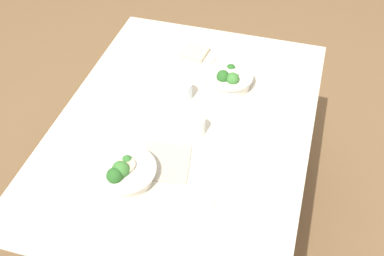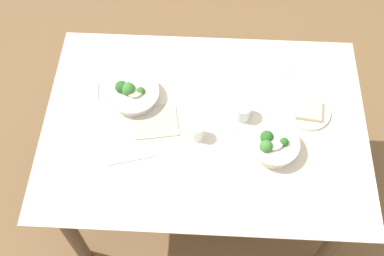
{
  "view_description": "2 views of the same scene",
  "coord_description": "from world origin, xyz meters",
  "px_view_note": "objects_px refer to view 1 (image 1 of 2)",
  "views": [
    {
      "loc": [
        -1.41,
        -0.45,
        2.18
      ],
      "look_at": [
        -0.03,
        -0.05,
        0.8
      ],
      "focal_mm": 45.45,
      "sensor_mm": 36.0,
      "label": 1
    },
    {
      "loc": [
        0.0,
        -1.17,
        2.61
      ],
      "look_at": [
        -0.06,
        -0.04,
        0.8
      ],
      "focal_mm": 44.33,
      "sensor_mm": 36.0,
      "label": 2
    }
  ],
  "objects_px": {
    "fork_by_near_bowl": "(199,108)",
    "table_knife_right": "(212,190)",
    "water_glass_center": "(197,126)",
    "water_glass_side": "(183,90)",
    "bread_side_plate": "(195,55)",
    "broccoli_bowl_far": "(123,172)",
    "napkin_folded_upper": "(167,162)",
    "broccoli_bowl_near": "(228,79)",
    "table_knife_left": "(128,55)",
    "fork_by_far_bowl": "(95,213)"
  },
  "relations": [
    {
      "from": "fork_by_near_bowl",
      "to": "table_knife_right",
      "type": "xyz_separation_m",
      "value": [
        -0.43,
        -0.17,
        -0.0
      ]
    },
    {
      "from": "water_glass_center",
      "to": "water_glass_side",
      "type": "height_order",
      "value": "same"
    },
    {
      "from": "bread_side_plate",
      "to": "water_glass_center",
      "type": "bearing_deg",
      "value": -163.24
    },
    {
      "from": "broccoli_bowl_far",
      "to": "water_glass_side",
      "type": "xyz_separation_m",
      "value": [
        0.52,
        -0.08,
        0.0
      ]
    },
    {
      "from": "broccoli_bowl_far",
      "to": "fork_by_near_bowl",
      "type": "height_order",
      "value": "broccoli_bowl_far"
    },
    {
      "from": "water_glass_center",
      "to": "napkin_folded_upper",
      "type": "relative_size",
      "value": 0.4
    },
    {
      "from": "bread_side_plate",
      "to": "table_knife_right",
      "type": "relative_size",
      "value": 0.97
    },
    {
      "from": "broccoli_bowl_near",
      "to": "table_knife_left",
      "type": "relative_size",
      "value": 1.07
    },
    {
      "from": "broccoli_bowl_near",
      "to": "fork_by_near_bowl",
      "type": "distance_m",
      "value": 0.21
    },
    {
      "from": "broccoli_bowl_near",
      "to": "bread_side_plate",
      "type": "distance_m",
      "value": 0.27
    },
    {
      "from": "fork_by_far_bowl",
      "to": "napkin_folded_upper",
      "type": "bearing_deg",
      "value": -127.01
    },
    {
      "from": "water_glass_center",
      "to": "table_knife_right",
      "type": "xyz_separation_m",
      "value": [
        -0.28,
        -0.14,
        -0.04
      ]
    },
    {
      "from": "broccoli_bowl_far",
      "to": "broccoli_bowl_near",
      "type": "distance_m",
      "value": 0.69
    },
    {
      "from": "broccoli_bowl_far",
      "to": "fork_by_far_bowl",
      "type": "xyz_separation_m",
      "value": [
        -0.18,
        0.04,
        -0.03
      ]
    },
    {
      "from": "table_knife_right",
      "to": "broccoli_bowl_near",
      "type": "bearing_deg",
      "value": 172.09
    },
    {
      "from": "broccoli_bowl_far",
      "to": "water_glass_center",
      "type": "xyz_separation_m",
      "value": [
        0.31,
        -0.2,
        0.0
      ]
    },
    {
      "from": "broccoli_bowl_far",
      "to": "napkin_folded_upper",
      "type": "xyz_separation_m",
      "value": [
        0.12,
        -0.13,
        -0.03
      ]
    },
    {
      "from": "table_knife_right",
      "to": "napkin_folded_upper",
      "type": "xyz_separation_m",
      "value": [
        0.09,
        0.21,
        0.0
      ]
    },
    {
      "from": "broccoli_bowl_far",
      "to": "napkin_folded_upper",
      "type": "relative_size",
      "value": 1.24
    },
    {
      "from": "broccoli_bowl_near",
      "to": "water_glass_side",
      "type": "bearing_deg",
      "value": 127.31
    },
    {
      "from": "bread_side_plate",
      "to": "fork_by_near_bowl",
      "type": "distance_m",
      "value": 0.38
    },
    {
      "from": "broccoli_bowl_near",
      "to": "fork_by_near_bowl",
      "type": "height_order",
      "value": "broccoli_bowl_near"
    },
    {
      "from": "fork_by_near_bowl",
      "to": "table_knife_right",
      "type": "relative_size",
      "value": 0.46
    },
    {
      "from": "bread_side_plate",
      "to": "napkin_folded_upper",
      "type": "relative_size",
      "value": 1.04
    },
    {
      "from": "broccoli_bowl_far",
      "to": "water_glass_center",
      "type": "height_order",
      "value": "broccoli_bowl_far"
    },
    {
      "from": "water_glass_side",
      "to": "fork_by_near_bowl",
      "type": "distance_m",
      "value": 0.11
    },
    {
      "from": "fork_by_near_bowl",
      "to": "napkin_folded_upper",
      "type": "distance_m",
      "value": 0.34
    },
    {
      "from": "water_glass_center",
      "to": "water_glass_side",
      "type": "bearing_deg",
      "value": 30.85
    },
    {
      "from": "water_glass_side",
      "to": "table_knife_left",
      "type": "height_order",
      "value": "water_glass_side"
    },
    {
      "from": "fork_by_far_bowl",
      "to": "fork_by_near_bowl",
      "type": "relative_size",
      "value": 1.07
    },
    {
      "from": "broccoli_bowl_near",
      "to": "water_glass_side",
      "type": "distance_m",
      "value": 0.22
    },
    {
      "from": "broccoli_bowl_far",
      "to": "fork_by_far_bowl",
      "type": "height_order",
      "value": "broccoli_bowl_far"
    },
    {
      "from": "table_knife_right",
      "to": "napkin_folded_upper",
      "type": "distance_m",
      "value": 0.22
    },
    {
      "from": "water_glass_side",
      "to": "table_knife_right",
      "type": "distance_m",
      "value": 0.55
    },
    {
      "from": "broccoli_bowl_far",
      "to": "napkin_folded_upper",
      "type": "bearing_deg",
      "value": -47.07
    },
    {
      "from": "bread_side_plate",
      "to": "water_glass_side",
      "type": "height_order",
      "value": "water_glass_side"
    },
    {
      "from": "water_glass_side",
      "to": "napkin_folded_upper",
      "type": "xyz_separation_m",
      "value": [
        -0.39,
        -0.05,
        -0.04
      ]
    },
    {
      "from": "broccoli_bowl_far",
      "to": "broccoli_bowl_near",
      "type": "xyz_separation_m",
      "value": [
        0.65,
        -0.25,
        0.0
      ]
    },
    {
      "from": "broccoli_bowl_far",
      "to": "table_knife_left",
      "type": "distance_m",
      "value": 0.79
    },
    {
      "from": "napkin_folded_upper",
      "to": "fork_by_far_bowl",
      "type": "bearing_deg",
      "value": 150.65
    },
    {
      "from": "water_glass_center",
      "to": "table_knife_right",
      "type": "relative_size",
      "value": 0.37
    },
    {
      "from": "water_glass_side",
      "to": "napkin_folded_upper",
      "type": "distance_m",
      "value": 0.4
    },
    {
      "from": "table_knife_left",
      "to": "table_knife_right",
      "type": "bearing_deg",
      "value": -50.57
    },
    {
      "from": "water_glass_side",
      "to": "napkin_folded_upper",
      "type": "height_order",
      "value": "water_glass_side"
    },
    {
      "from": "broccoli_bowl_near",
      "to": "water_glass_side",
      "type": "height_order",
      "value": "broccoli_bowl_near"
    },
    {
      "from": "napkin_folded_upper",
      "to": "broccoli_bowl_far",
      "type": "bearing_deg",
      "value": 132.93
    },
    {
      "from": "broccoli_bowl_far",
      "to": "table_knife_right",
      "type": "bearing_deg",
      "value": -84.17
    },
    {
      "from": "fork_by_far_bowl",
      "to": "broccoli_bowl_near",
      "type": "bearing_deg",
      "value": -116.94
    },
    {
      "from": "broccoli_bowl_far",
      "to": "bread_side_plate",
      "type": "xyz_separation_m",
      "value": [
        0.82,
        -0.04,
        -0.02
      ]
    },
    {
      "from": "water_glass_center",
      "to": "fork_by_far_bowl",
      "type": "bearing_deg",
      "value": 154.3
    }
  ]
}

